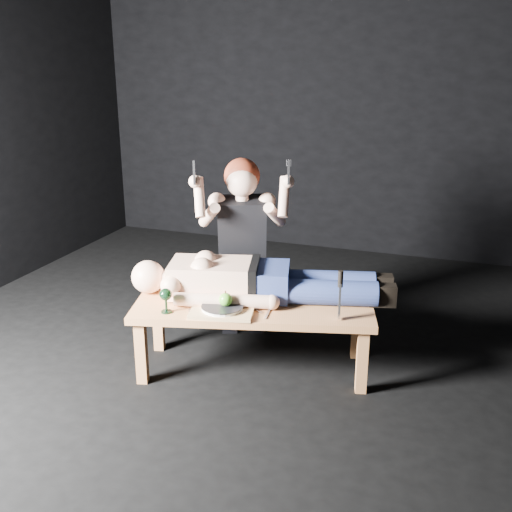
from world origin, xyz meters
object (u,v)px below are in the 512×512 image
object	(u,v)px
table	(253,337)
carving_knife	(340,296)
kneeling_woman	(243,246)
serving_tray	(222,311)
goblet	(166,301)
lying_man	(262,276)

from	to	relation	value
table	carving_knife	bearing A→B (deg)	-19.92
kneeling_woman	serving_tray	world-z (taller)	kneeling_woman
table	kneeling_woman	bearing A→B (deg)	102.82
serving_tray	carving_knife	distance (m)	0.71
kneeling_woman	carving_knife	distance (m)	0.96
carving_knife	goblet	bearing A→B (deg)	178.89
carving_knife	kneeling_woman	bearing A→B (deg)	131.73
kneeling_woman	goblet	bearing A→B (deg)	-124.48
kneeling_woman	goblet	xyz separation A→B (m)	(-0.20, -0.77, -0.14)
table	goblet	world-z (taller)	goblet
serving_tray	table	bearing A→B (deg)	53.73
table	lying_man	world-z (taller)	lying_man
lying_man	carving_knife	distance (m)	0.57
table	goblet	bearing A→B (deg)	-161.76
lying_man	carving_knife	bearing A→B (deg)	-33.87
serving_tray	kneeling_woman	bearing A→B (deg)	100.21
serving_tray	carving_knife	bearing A→B (deg)	10.91
carving_knife	serving_tray	bearing A→B (deg)	176.09
kneeling_woman	serving_tray	xyz separation A→B (m)	(0.12, -0.66, -0.20)
table	goblet	xyz separation A→B (m)	(-0.45, -0.29, 0.30)
lying_man	serving_tray	world-z (taller)	lying_man
kneeling_woman	serving_tray	bearing A→B (deg)	-99.88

